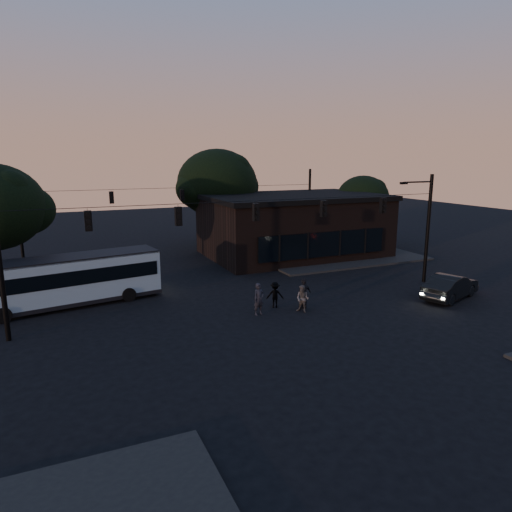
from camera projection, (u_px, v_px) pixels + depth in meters
name	position (u px, v px, depth m)	size (l,w,h in m)	color
ground	(288.00, 328.00, 23.48)	(120.00, 120.00, 0.00)	black
sidewalk_far_right	(333.00, 255.00, 40.74)	(14.00, 10.00, 0.15)	black
sidewalk_far_left	(3.00, 288.00, 30.38)	(14.00, 10.00, 0.15)	black
building	(293.00, 225.00, 40.75)	(15.40, 10.41, 5.40)	black
tree_behind	(217.00, 183.00, 43.41)	(7.60, 7.60, 9.43)	black
tree_right	(363.00, 198.00, 45.74)	(5.20, 5.20, 6.86)	black
signal_rig_near	(256.00, 231.00, 26.11)	(26.24, 0.30, 7.50)	black
signal_rig_far	(183.00, 208.00, 40.44)	(26.24, 0.30, 7.50)	black
bus	(69.00, 278.00, 26.73)	(10.74, 4.12, 2.95)	#8AA5B0
car	(450.00, 286.00, 28.23)	(1.64, 4.70, 1.55)	black
pedestrian_a	(259.00, 299.00, 25.28)	(0.66, 0.43, 1.81)	black
pedestrian_b	(303.00, 299.00, 25.72)	(0.76, 0.59, 1.56)	#4E4A47
pedestrian_c	(304.00, 294.00, 26.22)	(1.06, 0.44, 1.81)	black
pedestrian_d	(275.00, 295.00, 26.53)	(0.99, 0.57, 1.53)	black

